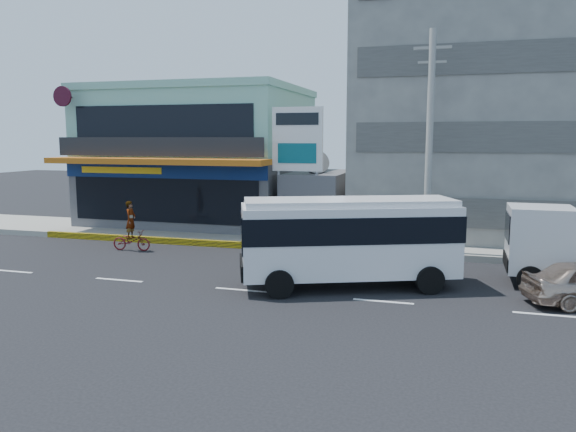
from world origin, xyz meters
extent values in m
plane|color=black|center=(0.00, 0.00, 0.00)|extent=(120.00, 120.00, 0.00)
cube|color=gray|center=(5.00, 9.50, 0.15)|extent=(70.00, 5.00, 0.30)
cube|color=#48474C|center=(-8.00, 14.00, 2.00)|extent=(12.00, 10.00, 4.00)
cube|color=#8CC7AD|center=(-8.00, 14.00, 6.00)|extent=(12.00, 10.00, 4.00)
cube|color=#BD6216|center=(-8.00, 8.20, 4.15)|extent=(12.40, 1.80, 0.30)
cube|color=navy|center=(-8.00, 8.95, 3.60)|extent=(12.00, 0.12, 0.80)
cube|color=black|center=(-8.00, 8.98, 2.10)|extent=(11.00, 0.06, 2.60)
cube|color=gray|center=(10.00, 15.00, 7.00)|extent=(16.00, 12.00, 14.00)
cube|color=#48474C|center=(0.00, 12.00, 1.75)|extent=(3.00, 6.00, 3.50)
cylinder|color=slate|center=(0.00, 11.00, 3.58)|extent=(1.50, 1.50, 0.15)
cylinder|color=gray|center=(-1.50, 9.20, 3.25)|extent=(0.16, 0.16, 6.50)
cylinder|color=gray|center=(0.50, 9.20, 3.25)|extent=(0.16, 0.16, 6.50)
cube|color=white|center=(-0.50, 9.20, 5.30)|extent=(2.60, 0.18, 3.20)
cylinder|color=#999993|center=(6.00, 7.40, 5.00)|extent=(0.30, 0.30, 10.00)
cube|color=#999993|center=(6.00, 7.40, 9.20)|extent=(1.60, 0.12, 0.12)
cube|color=#999993|center=(6.00, 7.40, 8.60)|extent=(1.20, 0.10, 0.10)
cube|color=silver|center=(3.55, 1.50, 1.75)|extent=(7.98, 5.13, 2.51)
cube|color=black|center=(3.55, 1.50, 2.24)|extent=(8.05, 5.20, 0.93)
cube|color=silver|center=(3.55, 1.50, 3.11)|extent=(7.69, 4.84, 0.22)
cylinder|color=black|center=(1.59, -0.61, 0.49)|extent=(1.02, 0.66, 0.98)
cylinder|color=black|center=(0.67, 1.61, 0.49)|extent=(1.02, 0.66, 0.98)
cylinder|color=black|center=(6.43, 1.39, 0.49)|extent=(1.02, 0.66, 0.98)
cylinder|color=black|center=(5.51, 3.61, 0.49)|extent=(1.02, 0.66, 0.98)
cube|color=silver|center=(10.18, 3.79, 1.70)|extent=(2.23, 2.23, 2.39)
cylinder|color=black|center=(9.81, 2.73, 0.46)|extent=(0.92, 0.28, 0.92)
cylinder|color=black|center=(9.83, 4.85, 0.46)|extent=(0.92, 0.28, 0.92)
imported|color=#530B0F|center=(-7.61, 5.10, 0.49)|extent=(1.92, 0.84, 0.98)
imported|color=#66594C|center=(-7.61, 5.10, 1.50)|extent=(0.50, 0.70, 1.80)
camera|label=1|loc=(7.06, -18.13, 5.39)|focal=35.00mm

